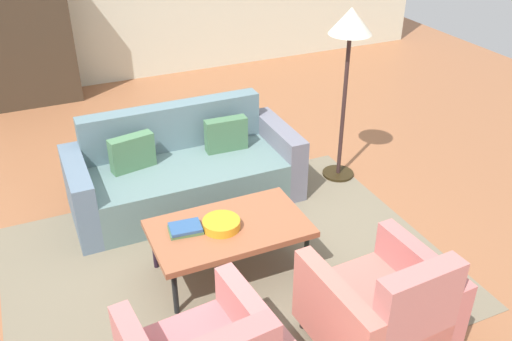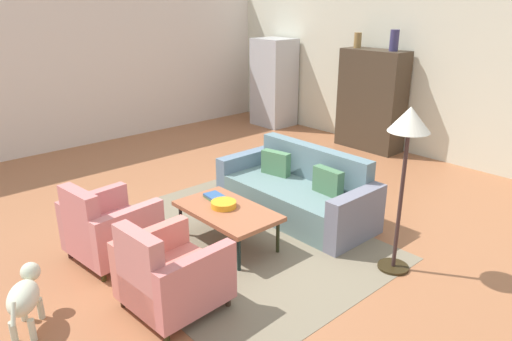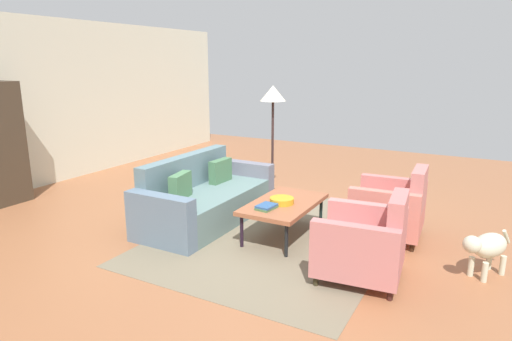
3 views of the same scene
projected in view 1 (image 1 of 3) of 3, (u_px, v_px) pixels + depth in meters
name	position (u px, v px, depth m)	size (l,w,h in m)	color
ground_plane	(217.00, 231.00, 4.92)	(11.98, 11.98, 0.00)	#A1633F
area_rug	(228.00, 266.00, 4.49)	(3.40, 2.60, 0.01)	#7A6F59
couch	(183.00, 171.00, 5.25)	(2.10, 0.90, 0.86)	slate
coffee_table	(229.00, 230.00, 4.26)	(1.20, 0.70, 0.43)	black
armchair_right	(383.00, 312.00, 3.58)	(0.84, 0.84, 0.88)	#2B211D
fruit_bowl	(221.00, 224.00, 4.20)	(0.29, 0.29, 0.07)	gold
book_stack	(185.00, 229.00, 4.17)	(0.27, 0.20, 0.05)	#4C7A4B
cabinet	(21.00, 35.00, 7.00)	(1.20, 0.51, 1.80)	#403325
floor_lamp	(350.00, 38.00, 5.04)	(0.40, 0.40, 1.72)	black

